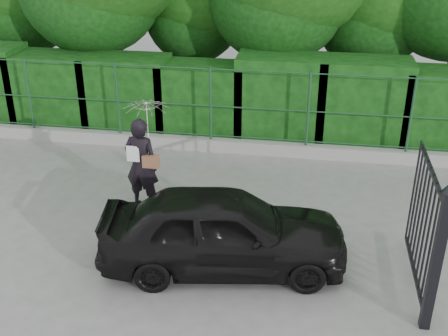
# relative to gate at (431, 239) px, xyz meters

# --- Properties ---
(ground) EXTENTS (80.00, 80.00, 0.00)m
(ground) POSITION_rel_gate_xyz_m (-4.60, 0.72, -1.19)
(ground) COLOR gray
(kerb) EXTENTS (14.00, 0.25, 0.30)m
(kerb) POSITION_rel_gate_xyz_m (-4.60, 5.22, -1.04)
(kerb) COLOR #9E9E99
(kerb) RESTS_ON ground
(fence) EXTENTS (14.13, 0.06, 1.80)m
(fence) POSITION_rel_gate_xyz_m (-4.38, 5.22, 0.01)
(fence) COLOR #1C4527
(fence) RESTS_ON kerb
(hedge) EXTENTS (14.20, 1.20, 2.18)m
(hedge) POSITION_rel_gate_xyz_m (-4.57, 6.22, -0.16)
(hedge) COLOR black
(hedge) RESTS_ON ground
(gate) EXTENTS (0.22, 2.33, 2.36)m
(gate) POSITION_rel_gate_xyz_m (0.00, 0.00, 0.00)
(gate) COLOR black
(gate) RESTS_ON ground
(woman) EXTENTS (0.95, 0.88, 2.22)m
(woman) POSITION_rel_gate_xyz_m (-4.94, 2.31, 0.20)
(woman) COLOR black
(woman) RESTS_ON ground
(car) EXTENTS (4.25, 2.22, 1.38)m
(car) POSITION_rel_gate_xyz_m (-3.11, 0.55, -0.50)
(car) COLOR black
(car) RESTS_ON ground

